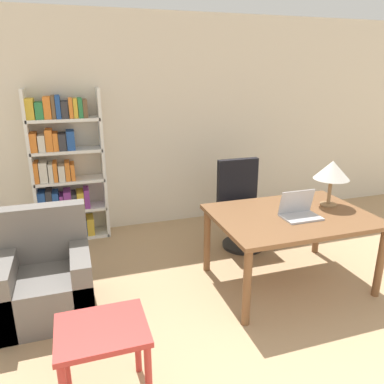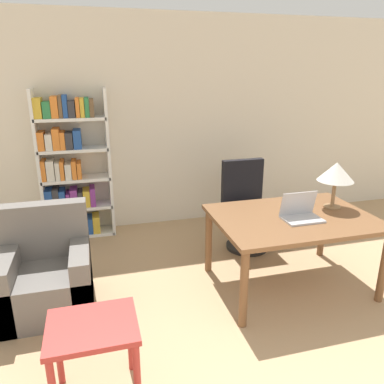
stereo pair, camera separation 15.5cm
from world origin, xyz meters
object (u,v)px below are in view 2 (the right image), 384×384
Objects in this scene: bookshelf at (70,171)px; armchair at (47,277)px; desk at (292,224)px; laptop at (301,213)px; office_chair at (246,207)px; table_lamp at (336,173)px; side_table_blue at (93,339)px.

armchair is at bearing -97.29° from bookshelf.
laptop reaches higher than desk.
bookshelf is (-1.97, 0.82, 0.37)m from office_chair.
side_table_blue is at bearing -156.91° from table_lamp.
office_chair is at bearing 93.97° from desk.
laptop reaches higher than side_table_blue.
armchair is (-2.25, 0.32, -0.49)m from laptop.
laptop is 2.33m from armchair.
desk is at bearing -6.03° from armchair.
armchair reaches higher than side_table_blue.
armchair is at bearing 173.97° from desk.
office_chair is 2.55m from side_table_blue.
bookshelf reaches higher than desk.
side_table_blue is 0.62× the size of armchair.
office_chair reaches higher than armchair.
office_chair reaches higher than desk.
laptop is 1.06m from office_chair.
laptop is at bearing -72.91° from desk.
office_chair is (-0.55, 0.83, -0.60)m from table_lamp.
side_table_blue is at bearing -85.89° from bookshelf.
laptop is 2.06m from side_table_blue.
desk is 0.16m from laptop.
desk is 2.70m from bookshelf.
laptop is 0.19× the size of bookshelf.
side_table_blue is (-2.33, -0.99, -0.63)m from table_lamp.
table_lamp is at bearing 12.17° from desk.
desk is 2.62× the size of side_table_blue.
side_table_blue is at bearing -156.62° from laptop.
armchair is at bearing 108.88° from side_table_blue.
laptop is 0.38× the size of armchair.
table_lamp reaches higher than side_table_blue.
table_lamp is at bearing -2.76° from armchair.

